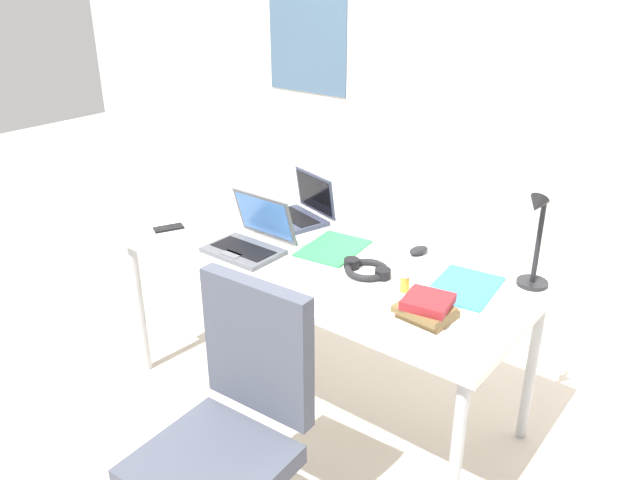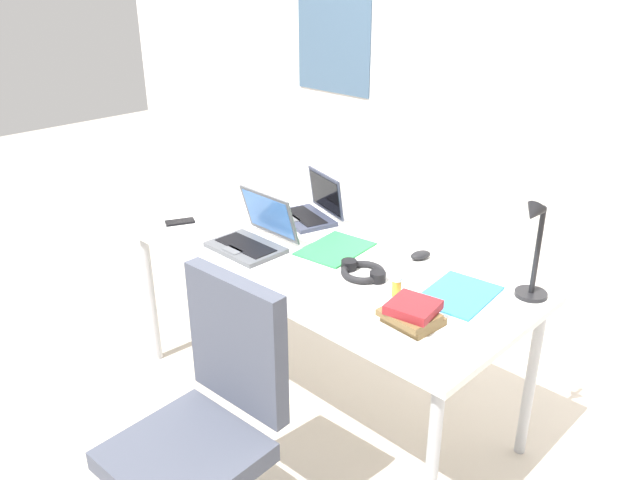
% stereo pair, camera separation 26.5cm
% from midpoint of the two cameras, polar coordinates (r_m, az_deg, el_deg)
% --- Properties ---
extents(ground_plane, '(12.00, 12.00, 0.00)m').
position_cam_midpoint_polar(ground_plane, '(3.08, 2.54, -14.15)').
color(ground_plane, '#B7AD9E').
extents(wall_back, '(6.00, 0.13, 2.60)m').
position_cam_midpoint_polar(wall_back, '(3.38, 15.79, 12.94)').
color(wall_back, silver).
rests_on(wall_back, ground_plane).
extents(desk, '(1.80, 0.80, 0.74)m').
position_cam_midpoint_polar(desk, '(2.71, 2.80, -2.71)').
color(desk, white).
rests_on(desk, ground_plane).
extents(desk_lamp, '(0.12, 0.18, 0.40)m').
position_cam_midpoint_polar(desk_lamp, '(2.44, 21.60, -0.98)').
color(desk_lamp, black).
rests_on(desk_lamp, desk).
extents(laptop_far_corner, '(0.32, 0.29, 0.23)m').
position_cam_midpoint_polar(laptop_far_corner, '(2.76, -3.33, 0.21)').
color(laptop_far_corner, '#515459').
rests_on(laptop_far_corner, desk).
extents(laptop_near_mouse, '(0.35, 0.31, 0.22)m').
position_cam_midpoint_polar(laptop_near_mouse, '(3.06, 1.71, 2.63)').
color(laptop_near_mouse, '#33384C').
rests_on(laptop_near_mouse, desk).
extents(computer_mouse, '(0.08, 0.11, 0.03)m').
position_cam_midpoint_polar(computer_mouse, '(2.72, 11.78, -1.39)').
color(computer_mouse, black).
rests_on(computer_mouse, desk).
extents(cell_phone, '(0.12, 0.15, 0.01)m').
position_cam_midpoint_polar(cell_phone, '(3.07, -10.08, 1.57)').
color(cell_phone, black).
rests_on(cell_phone, desk).
extents(headphones, '(0.21, 0.18, 0.04)m').
position_cam_midpoint_polar(headphones, '(2.54, 6.84, -2.93)').
color(headphones, black).
rests_on(headphones, desk).
extents(pill_bottle, '(0.04, 0.04, 0.08)m').
position_cam_midpoint_polar(pill_bottle, '(2.40, 10.05, -4.17)').
color(pill_bottle, gold).
rests_on(pill_bottle, desk).
extents(book_stack, '(0.19, 0.18, 0.08)m').
position_cam_midpoint_polar(book_stack, '(2.23, 11.66, -6.59)').
color(book_stack, brown).
rests_on(book_stack, desk).
extents(paper_folder_front_right, '(0.26, 0.33, 0.01)m').
position_cam_midpoint_polar(paper_folder_front_right, '(2.47, 15.39, -4.81)').
color(paper_folder_front_right, '#338CC6').
rests_on(paper_folder_front_right, desk).
extents(paper_folder_mid_desk, '(0.27, 0.34, 0.01)m').
position_cam_midpoint_polar(paper_folder_mid_desk, '(2.75, 4.14, -0.86)').
color(paper_folder_mid_desk, green).
rests_on(paper_folder_mid_desk, desk).
extents(office_chair, '(0.52, 0.55, 0.97)m').
position_cam_midpoint_polar(office_chair, '(2.25, -6.89, -18.11)').
color(office_chair, black).
rests_on(office_chair, ground_plane).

